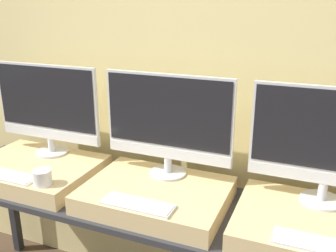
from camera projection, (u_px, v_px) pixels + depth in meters
wall_back at (184, 88)px, 2.03m from camera, size 8.00×0.04×2.60m
workbench at (158, 214)px, 1.89m from camera, size 2.60×0.60×0.80m
wooden_riser_left at (35, 170)px, 2.10m from camera, size 0.69×0.52×0.09m
monitor_left at (47, 106)px, 2.13m from camera, size 0.67×0.19×0.53m
keyboard_left at (8, 175)px, 1.92m from camera, size 0.33×0.11×0.01m
mug at (42, 178)px, 1.83m from camera, size 0.09×0.09×0.08m
wooden_riser_center at (156, 195)px, 1.83m from camera, size 0.69×0.52×0.09m
monitor_center at (168, 121)px, 1.86m from camera, size 0.67×0.19×0.53m
keyboard_center at (138, 204)px, 1.65m from camera, size 0.33×0.11×0.01m
wooden_riser_right at (319, 229)px, 1.56m from camera, size 0.69×0.52×0.09m
monitor_right at (330, 141)px, 1.59m from camera, size 0.67×0.19×0.53m
keyboard_right at (319, 244)px, 1.38m from camera, size 0.33×0.11×0.01m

